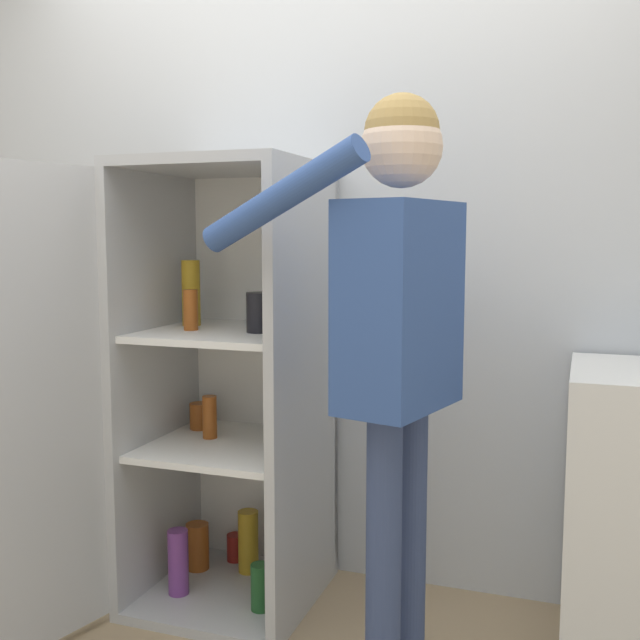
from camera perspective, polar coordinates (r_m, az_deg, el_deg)
The scene contains 3 objects.
wall_back at distance 2.88m, azimuth 1.13°, elevation 5.54°, with size 7.00×0.06×2.55m.
refrigerator at distance 2.67m, azimuth -9.53°, elevation -5.50°, with size 0.82×1.23×1.58m.
person at distance 2.14m, azimuth 5.88°, elevation 0.68°, with size 0.72×0.52×1.71m.
Camera 1 is at (0.91, -1.75, 1.33)m, focal length 42.00 mm.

